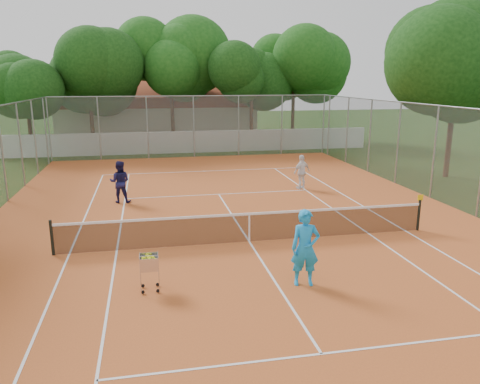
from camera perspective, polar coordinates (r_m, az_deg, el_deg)
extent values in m
plane|color=#1A350E|center=(15.06, 1.13, -6.14)|extent=(120.00, 120.00, 0.00)
cube|color=#C25A25|center=(15.05, 1.13, -6.11)|extent=(18.00, 34.00, 0.02)
cube|color=white|center=(15.05, 1.13, -6.06)|extent=(10.98, 23.78, 0.01)
cube|color=black|center=(14.89, 1.13, -4.30)|extent=(11.88, 0.10, 0.98)
cube|color=slate|center=(14.50, 1.16, 1.31)|extent=(18.00, 34.00, 4.00)
cube|color=white|center=(33.26, -5.95, 6.10)|extent=(26.00, 0.30, 1.50)
cube|color=beige|center=(42.94, -10.00, 9.61)|extent=(16.40, 9.00, 4.40)
cube|color=#0F350D|center=(35.96, -6.60, 13.44)|extent=(29.00, 19.00, 10.00)
imported|color=#1A94E0|center=(11.84, 7.95, -6.77)|extent=(0.78, 0.58, 1.95)
imported|color=#181747|center=(20.14, -14.44, 1.20)|extent=(0.96, 0.81, 1.76)
imported|color=white|center=(22.17, 7.54, 2.45)|extent=(1.03, 0.74, 1.62)
cube|color=silver|center=(11.79, -10.97, -9.49)|extent=(0.55, 0.55, 0.99)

